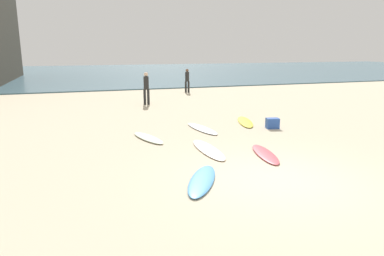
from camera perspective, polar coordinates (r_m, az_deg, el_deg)
ground_plane at (r=8.75m, az=13.51°, el=-8.00°), size 120.00×120.00×0.00m
ocean_water at (r=46.55m, az=-12.84°, el=8.76°), size 120.00×40.00×0.08m
surfboard_0 at (r=10.80m, az=2.63°, el=-3.47°), size 0.59×2.41×0.07m
surfboard_1 at (r=8.32m, az=1.64°, el=-8.44°), size 1.50×2.12×0.08m
surfboard_2 at (r=14.95m, az=8.58°, el=1.01°), size 1.23×2.38×0.08m
surfboard_3 at (r=13.54m, az=1.63°, el=-0.09°), size 0.83×2.30×0.07m
surfboard_4 at (r=10.53m, az=11.73°, el=-4.12°), size 0.90×2.07×0.07m
surfboard_5 at (r=12.20m, az=-7.10°, el=-1.59°), size 1.00×1.98×0.09m
beachgoer_near at (r=24.88m, az=-0.79°, el=7.85°), size 0.34×0.31×1.65m
beachgoer_mid at (r=19.61m, az=-7.41°, el=6.67°), size 0.35×0.35×1.78m
beach_cooler at (r=14.06m, az=12.88°, el=0.76°), size 0.54×0.41×0.40m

